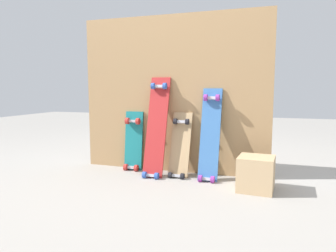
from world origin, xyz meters
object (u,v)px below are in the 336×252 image
at_px(skateboard_red, 156,130).
at_px(wooden_crate, 256,174).
at_px(skateboard_natural, 180,149).
at_px(skateboard_blue, 210,138).
at_px(skateboard_teal, 133,144).

height_order(skateboard_red, wooden_crate, skateboard_red).
bearing_deg(skateboard_natural, wooden_crate, -17.99).
height_order(skateboard_natural, skateboard_blue, skateboard_blue).
xyz_separation_m(skateboard_red, wooden_crate, (0.86, -0.18, -0.27)).
bearing_deg(skateboard_teal, skateboard_blue, -5.64).
bearing_deg(wooden_crate, skateboard_blue, 152.60).
relative_size(skateboard_red, skateboard_natural, 1.49).
xyz_separation_m(skateboard_natural, wooden_crate, (0.65, -0.21, -0.11)).
distance_m(skateboard_teal, skateboard_blue, 0.75).
relative_size(skateboard_natural, skateboard_blue, 0.75).
xyz_separation_m(skateboard_teal, skateboard_red, (0.27, -0.09, 0.15)).
relative_size(skateboard_red, wooden_crate, 3.63).
xyz_separation_m(skateboard_red, skateboard_blue, (0.47, 0.02, -0.05)).
bearing_deg(skateboard_teal, skateboard_red, -19.45).
bearing_deg(skateboard_red, skateboard_natural, 8.51).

